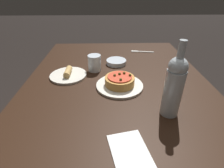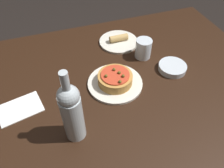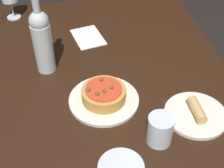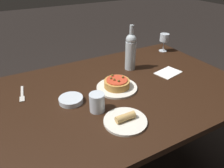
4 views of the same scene
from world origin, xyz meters
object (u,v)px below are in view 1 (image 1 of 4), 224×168
dining_table (118,101)px  pizza (120,80)px  dinner_plate (120,85)px  side_plate (68,75)px  fork (141,52)px  water_cup (95,63)px  wine_bottle (174,86)px  side_bowl (116,62)px

dining_table → pizza: 0.12m
dinner_plate → side_plate: (-0.12, -0.29, 0.00)m
dining_table → side_plate: side_plate is taller
dinner_plate → side_plate: size_ratio=1.17×
dining_table → pizza: pizza is taller
fork → side_plate: side_plate is taller
pizza → water_cup: (-0.20, -0.14, 0.01)m
dinner_plate → wine_bottle: (0.22, 0.19, 0.13)m
dining_table → pizza: bearing=151.6°
pizza → side_plate: pizza is taller
fork → dinner_plate: bearing=77.8°
dining_table → wine_bottle: bearing=45.2°
side_bowl → dining_table: bearing=-1.2°
dining_table → dinner_plate: bearing=151.9°
side_bowl → water_cup: bearing=-55.9°
dinner_plate → water_cup: water_cup is taller
water_cup → pizza: bearing=35.5°
pizza → side_bowl: size_ratio=1.16×
wine_bottle → water_cup: wine_bottle is taller
wine_bottle → side_bowl: size_ratio=2.36×
water_cup → side_plate: bearing=-63.2°
dining_table → water_cup: water_cup is taller
dinner_plate → side_plate: 0.31m
water_cup → side_plate: size_ratio=0.47×
wine_bottle → water_cup: (-0.41, -0.33, -0.08)m
dining_table → dinner_plate: dinner_plate is taller
dining_table → water_cup: size_ratio=15.50×
dining_table → fork: fork is taller
dinner_plate → fork: 0.55m
dinner_plate → wine_bottle: size_ratio=0.79×
dinner_plate → side_bowl: bearing=-179.3°
side_bowl → fork: 0.30m
side_plate → wine_bottle: bearing=54.8°
pizza → dinner_plate: bearing=-80.9°
dining_table → dinner_plate: 0.09m
dinner_plate → wine_bottle: wine_bottle is taller
dinner_plate → pizza: bearing=99.1°
dining_table → side_plate: 0.32m
side_plate → side_bowl: bearing=120.4°
dining_table → pizza: size_ratio=9.88×
water_cup → side_plate: 0.17m
water_cup → side_bowl: water_cup is taller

